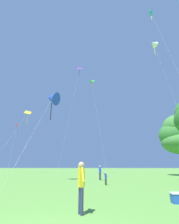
# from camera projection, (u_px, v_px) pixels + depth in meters

# --- Properties ---
(kite_teal_box) EXTENTS (3.25, 4.41, 30.32)m
(kite_teal_box) POSITION_uv_depth(u_px,v_px,m) (151.00, 14.00, 29.73)
(kite_teal_box) COLOR teal
(kite_teal_box) RESTS_ON ground_plane
(kite_green_small) EXTENTS (4.06, 6.75, 24.04)m
(kite_green_small) POSITION_uv_depth(u_px,v_px,m) (92.00, 81.00, 41.54)
(kite_green_small) COLOR green
(kite_green_small) RESTS_ON ground_plane
(kite_white_distant) EXTENTS (2.78, 5.50, 29.27)m
(kite_white_distant) POSITION_uv_depth(u_px,v_px,m) (154.00, 44.00, 35.87)
(kite_white_distant) COLOR white
(kite_white_distant) RESTS_ON ground_plane
(kite_purple_streamer) EXTENTS (3.64, 5.23, 24.97)m
(kite_purple_streamer) POSITION_uv_depth(u_px,v_px,m) (79.00, 73.00, 37.49)
(kite_purple_streamer) COLOR purple
(kite_purple_streamer) RESTS_ON ground_plane
(kite_red_high) EXTENTS (3.18, 6.33, 13.31)m
(kite_red_high) POSITION_uv_depth(u_px,v_px,m) (17.00, 127.00, 43.58)
(kite_red_high) COLOR red
(kite_red_high) RESTS_ON ground_plane
(kite_blue_delta) EXTENTS (2.22, 7.74, 11.01)m
(kite_blue_delta) POSITION_uv_depth(u_px,v_px,m) (52.00, 98.00, 20.25)
(kite_blue_delta) COLOR blue
(kite_blue_delta) RESTS_ON ground_plane
(kite_yellow_diamond) EXTENTS (1.64, 12.27, 15.64)m
(kite_yellow_diamond) POSITION_uv_depth(u_px,v_px,m) (27.00, 115.00, 40.06)
(kite_yellow_diamond) COLOR yellow
(kite_yellow_diamond) RESTS_ON ground_plane
(person_child_small) EXTENTS (0.31, 0.23, 1.06)m
(person_child_small) POSITION_uv_depth(u_px,v_px,m) (106.00, 177.00, 13.67)
(person_child_small) COLOR black
(person_child_small) RESTS_ON ground_plane
(person_in_red_shirt) EXTENTS (0.45, 0.42, 1.67)m
(person_in_red_shirt) POSITION_uv_depth(u_px,v_px,m) (100.00, 171.00, 18.87)
(person_in_red_shirt) COLOR #2D3351
(person_in_red_shirt) RESTS_ON ground_plane
(person_far_back) EXTENTS (0.34, 0.51, 1.69)m
(person_far_back) POSITION_uv_depth(u_px,v_px,m) (81.00, 182.00, 5.52)
(person_far_back) COLOR #2D3351
(person_far_back) RESTS_ON ground_plane
(tree_left_oak) EXTENTS (6.99, 7.02, 11.31)m
(tree_left_oak) POSITION_uv_depth(u_px,v_px,m) (179.00, 135.00, 29.73)
(tree_left_oak) COLOR brown
(tree_left_oak) RESTS_ON ground_plane
(picnic_cooler) EXTENTS (0.60, 0.40, 0.44)m
(picnic_cooler) POSITION_uv_depth(u_px,v_px,m) (178.00, 198.00, 6.82)
(picnic_cooler) COLOR #2351B2
(picnic_cooler) RESTS_ON ground_plane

